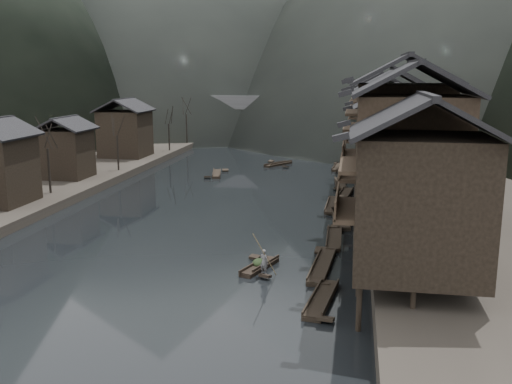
# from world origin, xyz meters

# --- Properties ---
(water) EXTENTS (300.00, 300.00, 0.00)m
(water) POSITION_xyz_m (0.00, 0.00, 0.00)
(water) COLOR black
(water) RESTS_ON ground
(left_bank) EXTENTS (40.00, 200.00, 1.20)m
(left_bank) POSITION_xyz_m (-35.00, 40.00, 0.60)
(left_bank) COLOR #2D2823
(left_bank) RESTS_ON ground
(stilt_houses) EXTENTS (9.00, 67.60, 15.10)m
(stilt_houses) POSITION_xyz_m (17.28, 19.13, 8.69)
(stilt_houses) COLOR black
(stilt_houses) RESTS_ON ground
(left_houses) EXTENTS (8.10, 53.20, 8.73)m
(left_houses) POSITION_xyz_m (-20.50, 20.12, 5.66)
(left_houses) COLOR black
(left_houses) RESTS_ON left_bank
(bare_trees) EXTENTS (3.89, 73.71, 7.77)m
(bare_trees) POSITION_xyz_m (-17.00, 22.20, 6.48)
(bare_trees) COLOR black
(bare_trees) RESTS_ON left_bank
(moored_sampans) EXTENTS (3.10, 62.25, 0.47)m
(moored_sampans) POSITION_xyz_m (12.14, 21.10, 0.20)
(moored_sampans) COLOR black
(moored_sampans) RESTS_ON water
(midriver_boats) EXTENTS (10.06, 15.23, 0.45)m
(midriver_boats) POSITION_xyz_m (-0.96, 38.40, 0.20)
(midriver_boats) COLOR black
(midriver_boats) RESTS_ON water
(stone_bridge) EXTENTS (40.00, 6.00, 9.00)m
(stone_bridge) POSITION_xyz_m (-0.00, 72.00, 5.11)
(stone_bridge) COLOR #4C4C4F
(stone_bridge) RESTS_ON ground
(hero_sampan) EXTENTS (2.29, 4.51, 0.43)m
(hero_sampan) POSITION_xyz_m (7.40, -1.69, 0.20)
(hero_sampan) COLOR black
(hero_sampan) RESTS_ON water
(cargo_heap) EXTENTS (1.00, 1.30, 0.60)m
(cargo_heap) POSITION_xyz_m (7.32, -1.49, 0.73)
(cargo_heap) COLOR black
(cargo_heap) RESTS_ON hero_sampan
(boatman) EXTENTS (0.75, 0.65, 1.73)m
(boatman) POSITION_xyz_m (7.94, -3.17, 1.30)
(boatman) COLOR slate
(boatman) RESTS_ON hero_sampan
(bamboo_pole) EXTENTS (1.69, 1.77, 3.89)m
(bamboo_pole) POSITION_xyz_m (8.14, -3.17, 4.10)
(bamboo_pole) COLOR #8C7A51
(bamboo_pole) RESTS_ON boatman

